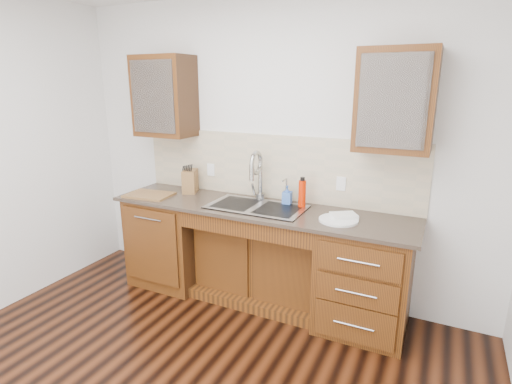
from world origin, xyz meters
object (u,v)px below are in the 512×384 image
at_px(water_bottle, 302,194).
at_px(plate, 338,220).
at_px(soap_bottle, 287,195).
at_px(cutting_board, 149,195).
at_px(knife_block, 190,181).

relative_size(water_bottle, plate, 0.78).
relative_size(soap_bottle, cutting_board, 0.40).
relative_size(plate, cutting_board, 0.73).
bearing_deg(knife_block, soap_bottle, -20.43).
distance_m(plate, cutting_board, 1.81).
bearing_deg(cutting_board, knife_block, 45.52).
bearing_deg(soap_bottle, cutting_board, -172.38).
bearing_deg(knife_block, water_bottle, -22.00).
bearing_deg(plate, cutting_board, -177.67).
bearing_deg(cutting_board, soap_bottle, 13.46).
bearing_deg(water_bottle, soap_bottle, 169.20).
xyz_separation_m(water_bottle, knife_block, (-1.16, 0.00, -0.01)).
distance_m(soap_bottle, knife_block, 1.01).
distance_m(water_bottle, plate, 0.44).
bearing_deg(knife_block, cutting_board, -156.31).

